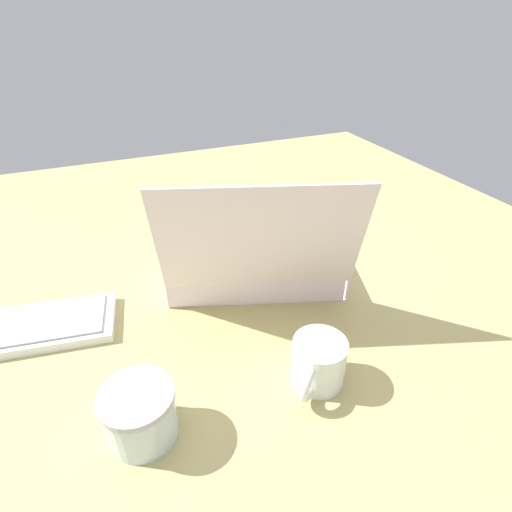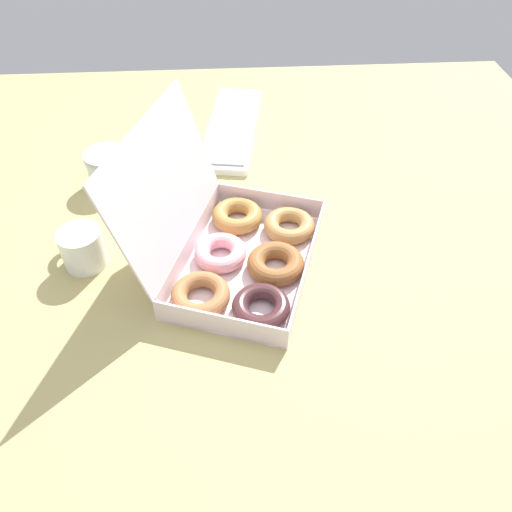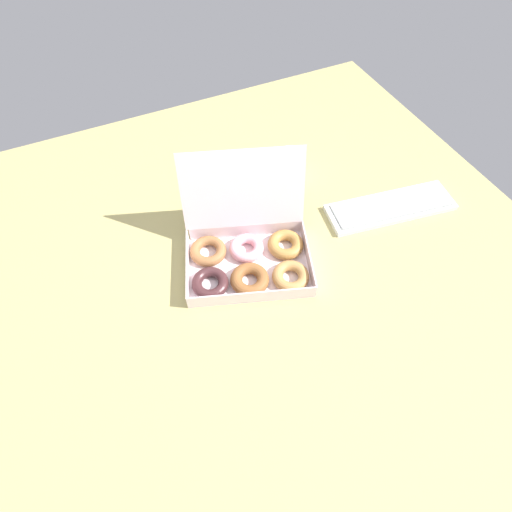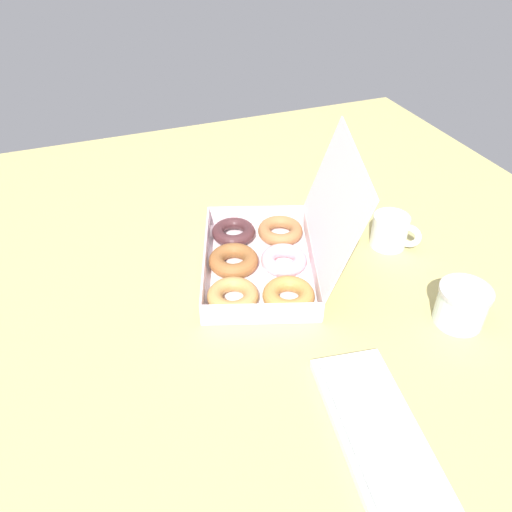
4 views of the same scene
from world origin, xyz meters
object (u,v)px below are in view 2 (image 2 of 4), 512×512
(keyboard, at_px, (232,127))
(glass_jar, at_px, (108,168))
(donut_box, at_px, (240,250))
(coffee_mug, at_px, (81,247))

(keyboard, height_order, glass_jar, glass_jar)
(keyboard, relative_size, glass_jar, 4.32)
(donut_box, height_order, keyboard, donut_box)
(donut_box, xyz_separation_m, keyboard, (0.53, 0.00, -0.02))
(keyboard, bearing_deg, glass_jar, 126.94)
(coffee_mug, distance_m, glass_jar, 0.28)
(coffee_mug, bearing_deg, keyboard, -32.13)
(donut_box, xyz_separation_m, coffee_mug, (0.02, 0.32, 0.01))
(keyboard, relative_size, coffee_mug, 4.24)
(keyboard, height_order, coffee_mug, coffee_mug)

